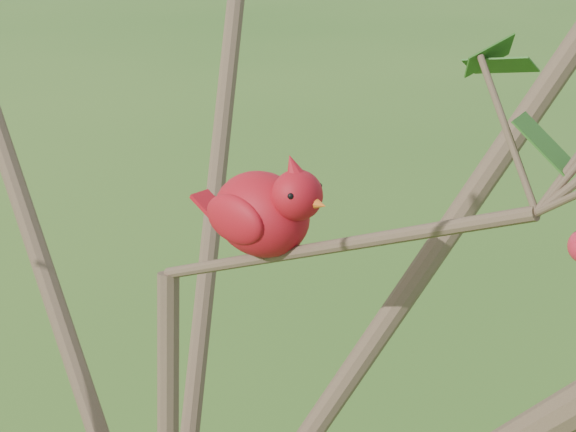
# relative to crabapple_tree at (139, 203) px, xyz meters

# --- Properties ---
(crabapple_tree) EXTENTS (2.35, 2.05, 2.95)m
(crabapple_tree) POSITION_rel_crabapple_tree_xyz_m (0.00, 0.00, 0.00)
(crabapple_tree) COLOR #483327
(crabapple_tree) RESTS_ON ground
(cardinal) EXTENTS (0.25, 0.13, 0.17)m
(cardinal) POSITION_rel_crabapple_tree_xyz_m (0.13, 0.11, -0.01)
(cardinal) COLOR #A90E1B
(cardinal) RESTS_ON ground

